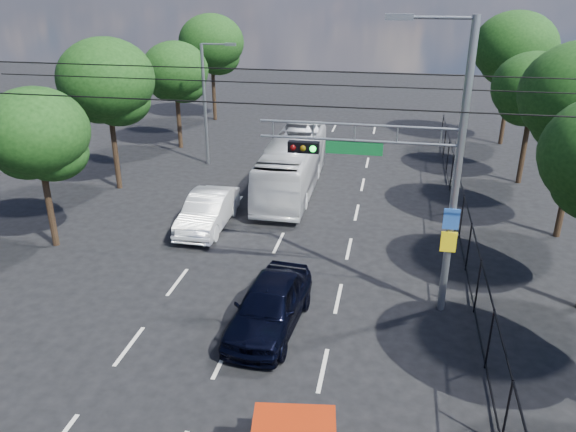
% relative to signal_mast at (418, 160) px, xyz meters
% --- Properties ---
extents(lane_markings, '(6.12, 38.00, 0.01)m').
position_rel_signal_mast_xyz_m(lane_markings, '(-5.28, 6.01, -5.24)').
color(lane_markings, beige).
rests_on(lane_markings, ground).
extents(signal_mast, '(6.43, 0.39, 9.50)m').
position_rel_signal_mast_xyz_m(signal_mast, '(0.00, 0.00, 0.00)').
color(signal_mast, slate).
rests_on(signal_mast, ground).
extents(streetlight_left, '(2.09, 0.22, 7.08)m').
position_rel_signal_mast_xyz_m(streetlight_left, '(-11.62, 14.01, -1.30)').
color(streetlight_left, slate).
rests_on(streetlight_left, ground).
extents(utility_wires, '(22.00, 5.04, 0.74)m').
position_rel_signal_mast_xyz_m(utility_wires, '(-5.28, 0.84, 1.99)').
color(utility_wires, black).
rests_on(utility_wires, ground).
extents(fence_right, '(0.06, 34.03, 2.00)m').
position_rel_signal_mast_xyz_m(fence_right, '(2.32, 4.18, -4.21)').
color(fence_right, black).
rests_on(fence_right, ground).
extents(tree_right_d, '(4.32, 4.32, 7.02)m').
position_rel_signal_mast_xyz_m(tree_right_d, '(6.13, 14.03, -0.39)').
color(tree_right_d, black).
rests_on(tree_right_d, ground).
extents(tree_right_e, '(5.28, 5.28, 8.58)m').
position_rel_signal_mast_xyz_m(tree_right_e, '(6.33, 22.03, 0.69)').
color(tree_right_e, black).
rests_on(tree_right_e, ground).
extents(tree_left_b, '(4.08, 4.08, 6.63)m').
position_rel_signal_mast_xyz_m(tree_left_b, '(-14.47, 2.03, -0.66)').
color(tree_left_b, black).
rests_on(tree_left_b, ground).
extents(tree_left_c, '(4.80, 4.80, 7.80)m').
position_rel_signal_mast_xyz_m(tree_left_c, '(-15.07, 9.03, 0.15)').
color(tree_left_c, black).
rests_on(tree_left_c, ground).
extents(tree_left_d, '(4.20, 4.20, 6.83)m').
position_rel_signal_mast_xyz_m(tree_left_d, '(-14.67, 17.03, -0.52)').
color(tree_left_d, black).
rests_on(tree_left_d, ground).
extents(tree_left_e, '(4.92, 4.92, 7.99)m').
position_rel_signal_mast_xyz_m(tree_left_e, '(-14.87, 25.03, 0.29)').
color(tree_left_e, black).
rests_on(tree_left_e, ground).
extents(navy_hatchback, '(2.33, 4.98, 1.65)m').
position_rel_signal_mast_xyz_m(navy_hatchback, '(-4.27, -2.17, -4.42)').
color(navy_hatchback, black).
rests_on(navy_hatchback, ground).
extents(white_bus, '(2.49, 10.06, 2.79)m').
position_rel_signal_mast_xyz_m(white_bus, '(-5.91, 10.51, -3.85)').
color(white_bus, silver).
rests_on(white_bus, ground).
extents(white_van, '(1.71, 4.82, 1.59)m').
position_rel_signal_mast_xyz_m(white_van, '(-8.73, 4.99, -4.45)').
color(white_van, white).
rests_on(white_van, ground).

